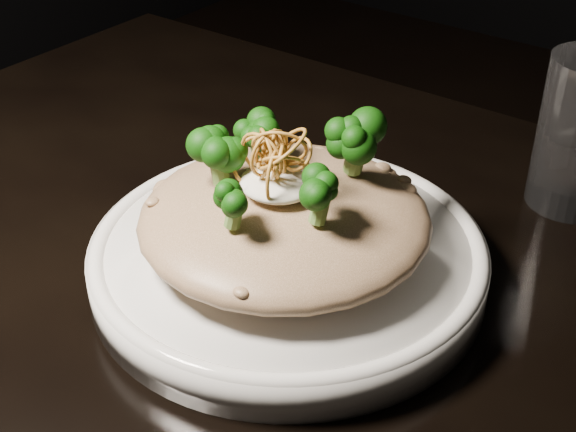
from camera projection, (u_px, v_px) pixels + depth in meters
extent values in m
cube|color=black|center=(301.00, 348.00, 0.57)|extent=(1.10, 0.80, 0.04)
cylinder|color=black|center=(173.00, 283.00, 1.24)|extent=(0.05, 0.05, 0.71)
cylinder|color=white|center=(288.00, 260.00, 0.60)|extent=(0.30, 0.30, 0.03)
ellipsoid|color=brown|center=(285.00, 218.00, 0.58)|extent=(0.21, 0.21, 0.05)
ellipsoid|color=white|center=(279.00, 182.00, 0.56)|extent=(0.06, 0.06, 0.02)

